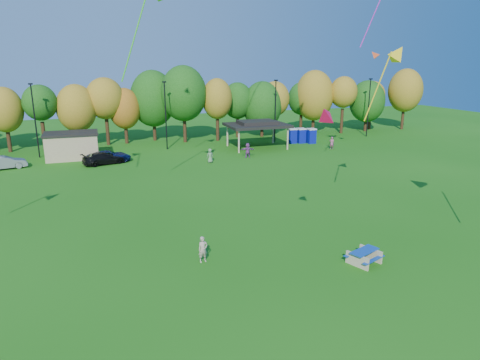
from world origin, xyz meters
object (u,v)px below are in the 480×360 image
object	(u,v)px
car_b	(5,163)
car_d	(104,158)
picnic_table	(364,256)
car_c	(109,157)
porta_potties	(302,136)
kite_flyer	(203,249)

from	to	relation	value
car_b	car_d	size ratio (longest dim) A/B	0.90
picnic_table	car_c	size ratio (longest dim) A/B	0.46
porta_potties	picnic_table	bearing A→B (deg)	-111.49
picnic_table	kite_flyer	world-z (taller)	kite_flyer
kite_flyer	car_c	bearing A→B (deg)	89.53
porta_potties	car_c	xyz separation A→B (m)	(-27.34, -3.88, -0.39)
picnic_table	car_c	world-z (taller)	car_c
kite_flyer	car_c	size ratio (longest dim) A/B	0.32
kite_flyer	car_d	distance (m)	28.76
car_b	car_c	size ratio (longest dim) A/B	0.87
picnic_table	car_b	distance (m)	40.73
porta_potties	car_b	distance (m)	38.59
picnic_table	car_d	distance (m)	34.47
kite_flyer	car_d	bearing A→B (deg)	90.96
kite_flyer	car_b	bearing A→B (deg)	108.76
porta_potties	car_d	bearing A→B (deg)	-170.46
porta_potties	kite_flyer	xyz separation A→B (m)	(-23.27, -33.08, -0.30)
car_c	kite_flyer	bearing A→B (deg)	179.83
porta_potties	car_b	bearing A→B (deg)	-174.76
car_b	car_c	world-z (taller)	car_b
car_c	porta_potties	bearing A→B (deg)	-90.02
kite_flyer	car_b	world-z (taller)	kite_flyer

